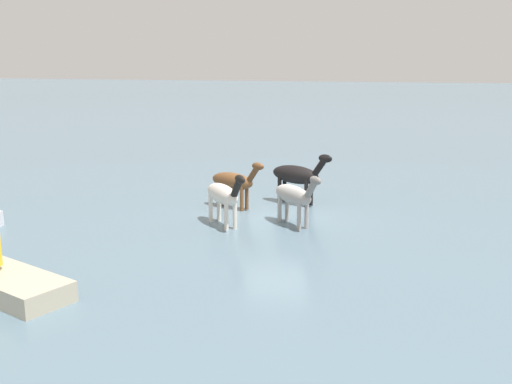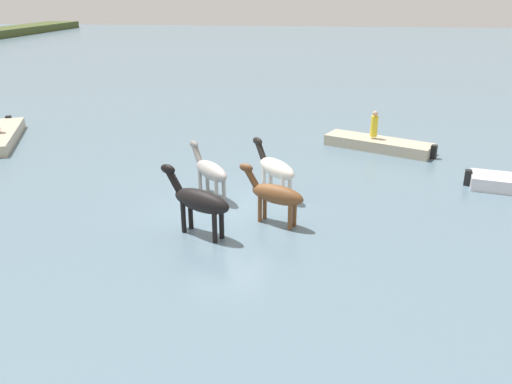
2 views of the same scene
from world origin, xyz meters
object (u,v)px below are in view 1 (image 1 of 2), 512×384
(horse_gray_outer, at_px, (297,175))
(horse_dun_straggler, at_px, (295,196))
(horse_chestnut_trailing, at_px, (224,195))
(horse_mid_herd, at_px, (234,181))

(horse_gray_outer, distance_m, horse_dun_straggler, 2.95)
(horse_gray_outer, height_order, horse_chestnut_trailing, horse_gray_outer)
(horse_gray_outer, bearing_deg, horse_chestnut_trailing, -93.00)
(horse_dun_straggler, bearing_deg, horse_mid_herd, -170.21)
(horse_gray_outer, bearing_deg, horse_mid_herd, -126.98)
(horse_mid_herd, height_order, horse_gray_outer, horse_gray_outer)
(horse_mid_herd, relative_size, horse_chestnut_trailing, 1.07)
(horse_mid_herd, height_order, horse_chestnut_trailing, horse_chestnut_trailing)
(horse_gray_outer, relative_size, horse_chestnut_trailing, 1.18)
(horse_chestnut_trailing, relative_size, horse_dun_straggler, 1.05)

